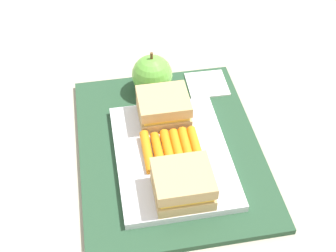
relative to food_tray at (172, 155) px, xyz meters
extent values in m
plane|color=#B7AD99|center=(0.03, 0.00, -0.02)|extent=(2.40, 2.40, 0.00)
cube|color=#284C33|center=(0.03, 0.00, -0.01)|extent=(0.36, 0.28, 0.01)
cube|color=white|center=(0.00, 0.00, 0.00)|extent=(0.23, 0.17, 0.01)
cube|color=tan|center=(-0.08, 0.00, 0.01)|extent=(0.07, 0.08, 0.02)
cube|color=#F4CC4C|center=(-0.08, 0.00, 0.03)|extent=(0.07, 0.07, 0.01)
cube|color=tan|center=(-0.08, 0.00, 0.04)|extent=(0.07, 0.08, 0.02)
cube|color=tan|center=(0.08, 0.00, 0.01)|extent=(0.07, 0.08, 0.02)
cube|color=#F4CC4C|center=(0.08, 0.00, 0.03)|extent=(0.07, 0.07, 0.01)
cube|color=tan|center=(0.08, 0.00, 0.04)|extent=(0.07, 0.08, 0.02)
cylinder|color=orange|center=(0.00, -0.04, 0.01)|extent=(0.08, 0.01, 0.02)
cylinder|color=orange|center=(0.00, -0.02, 0.01)|extent=(0.08, 0.01, 0.02)
cylinder|color=orange|center=(0.00, -0.01, 0.01)|extent=(0.08, 0.01, 0.02)
cylinder|color=orange|center=(0.00, 0.01, 0.01)|extent=(0.08, 0.01, 0.01)
cylinder|color=orange|center=(0.00, 0.02, 0.01)|extent=(0.08, 0.01, 0.02)
cylinder|color=orange|center=(0.00, 0.04, 0.01)|extent=(0.08, 0.01, 0.02)
sphere|color=#66B742|center=(0.16, 0.01, 0.03)|extent=(0.07, 0.07, 0.07)
cylinder|color=brown|center=(0.16, 0.01, 0.07)|extent=(0.01, 0.01, 0.01)
cube|color=white|center=(0.16, -0.09, 0.00)|extent=(0.07, 0.07, 0.00)
camera|label=1|loc=(-0.46, 0.09, 0.53)|focal=49.90mm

